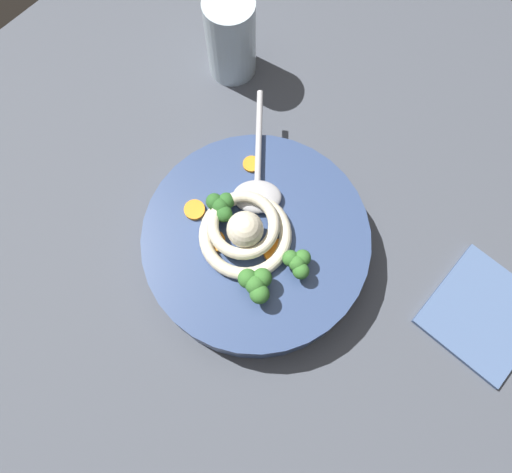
{
  "coord_description": "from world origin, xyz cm",
  "views": [
    {
      "loc": [
        -10.84,
        16.46,
        65.5
      ],
      "look_at": [
        1.97,
        2.44,
        8.34
      ],
      "focal_mm": 34.99,
      "sensor_mm": 36.0,
      "label": 1
    }
  ],
  "objects": [
    {
      "name": "carrot_slice_left",
      "position": [
        -1.04,
        2.34,
        8.71
      ],
      "size": [
        2.93,
        2.93,
        0.73
      ],
      "primitive_type": "cylinder",
      "color": "orange",
      "rests_on": "soup_bowl"
    },
    {
      "name": "drinking_glass",
      "position": [
        23.86,
        -16.35,
        9.03
      ],
      "size": [
        6.98,
        6.98,
        12.59
      ],
      "primitive_type": "cylinder",
      "color": "silver",
      "rests_on": "table_slab"
    },
    {
      "name": "broccoli_floret_right",
      "position": [
        -2.34,
        7.14,
        10.56
      ],
      "size": [
        4.49,
        3.86,
        3.55
      ],
      "color": "#7A9E60",
      "rests_on": "soup_bowl"
    },
    {
      "name": "broccoli_floret_beside_chili",
      "position": [
        -4.14,
        2.02,
        10.24
      ],
      "size": [
        3.82,
        3.29,
        3.02
      ],
      "color": "#7A9E60",
      "rests_on": "soup_bowl"
    },
    {
      "name": "carrot_slice_near_spoon",
      "position": [
        5.2,
        6.35,
        8.65
      ],
      "size": [
        2.7,
        2.7,
        0.62
      ],
      "primitive_type": "cylinder",
      "color": "orange",
      "rests_on": "soup_bowl"
    },
    {
      "name": "folded_napkin",
      "position": [
        -24.83,
        -10.55,
        3.13
      ],
      "size": [
        12.73,
        13.54,
        0.8
      ],
      "primitive_type": "cube",
      "rotation": [
        0.0,
        0.0,
        0.02
      ],
      "color": "#4C6693",
      "rests_on": "table_slab"
    },
    {
      "name": "soup_spoon",
      "position": [
        6.08,
        -2.31,
        9.14
      ],
      "size": [
        13.83,
        15.23,
        1.6
      ],
      "rotation": [
        0.0,
        0.0,
        5.43
      ],
      "color": "#B7B7BC",
      "rests_on": "soup_bowl"
    },
    {
      "name": "carrot_slice_far",
      "position": [
        9.8,
        5.04,
        8.61
      ],
      "size": [
        2.57,
        2.57,
        0.54
      ],
      "primitive_type": "cylinder",
      "color": "orange",
      "rests_on": "soup_bowl"
    },
    {
      "name": "soup_bowl",
      "position": [
        1.97,
        2.44,
        5.63
      ],
      "size": [
        27.96,
        27.96,
        5.61
      ],
      "color": "#334775",
      "rests_on": "table_slab"
    },
    {
      "name": "broccoli_floret_front",
      "position": [
        7.18,
        2.88,
        10.33
      ],
      "size": [
        4.02,
        3.45,
        3.17
      ],
      "color": "#7A9E60",
      "rests_on": "soup_bowl"
    },
    {
      "name": "noodle_pile",
      "position": [
        3.08,
        3.2,
        9.88
      ],
      "size": [
        12.27,
        12.03,
        4.93
      ],
      "color": "beige",
      "rests_on": "soup_bowl"
    },
    {
      "name": "table_slab",
      "position": [
        0.0,
        0.0,
        1.37
      ],
      "size": [
        110.15,
        110.15,
        2.73
      ],
      "primitive_type": "cube",
      "color": "#474C56",
      "rests_on": "ground"
    },
    {
      "name": "carrot_slice_beside_noodles",
      "position": [
        8.87,
        -4.26,
        8.55
      ],
      "size": [
        2.19,
        2.19,
        0.42
      ],
      "primitive_type": "cylinder",
      "color": "orange",
      "rests_on": "soup_bowl"
    }
  ]
}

